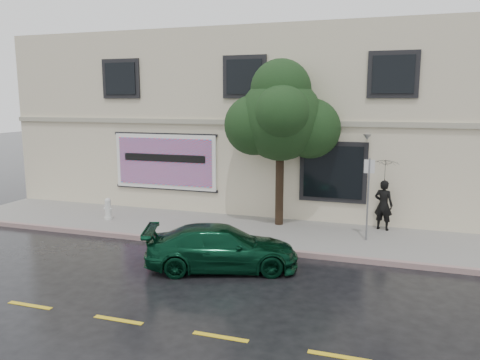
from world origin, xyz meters
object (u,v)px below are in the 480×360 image
(car, at_px, (222,248))
(fire_hydrant, at_px, (108,209))
(street_tree, at_px, (280,119))
(pedestrian, at_px, (383,205))

(car, relative_size, fire_hydrant, 5.14)
(car, xyz_separation_m, fire_hydrant, (-5.51, 3.10, -0.05))
(street_tree, distance_m, fire_hydrant, 6.94)
(pedestrian, height_order, fire_hydrant, pedestrian)
(street_tree, relative_size, fire_hydrant, 6.50)
(pedestrian, xyz_separation_m, fire_hydrant, (-9.45, -1.60, -0.46))
(fire_hydrant, bearing_deg, street_tree, -9.59)
(pedestrian, bearing_deg, fire_hydrant, 27.74)
(pedestrian, xyz_separation_m, street_tree, (-3.42, -0.40, 2.77))
(car, distance_m, pedestrian, 6.14)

